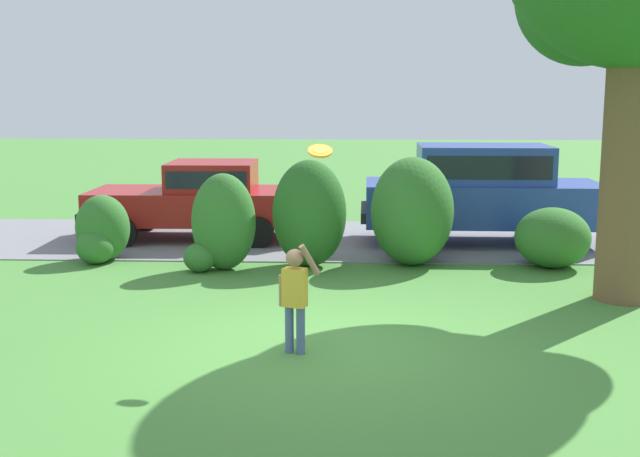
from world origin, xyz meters
name	(u,v)px	position (x,y,z in m)	size (l,w,h in m)	color
ground_plane	(331,345)	(0.00, 0.00, 0.00)	(80.00, 80.00, 0.00)	#478438
driveway_strip	(340,239)	(0.00, 6.73, 0.01)	(28.00, 4.40, 0.02)	slate
shrub_near_tree	(101,232)	(-4.14, 4.53, 0.52)	(0.94, 1.03, 1.16)	#33702B
shrub_centre_left	(222,225)	(-1.93, 3.95, 0.76)	(1.18, 0.90, 1.62)	#33702B
shrub_centre	(309,214)	(-0.49, 4.28, 0.91)	(1.25, 1.10, 1.82)	#286023
shrub_centre_right	(412,211)	(1.25, 4.49, 0.93)	(1.41, 1.54, 1.85)	#33702B
shrub_far_end	(554,239)	(3.64, 4.40, 0.48)	(1.26, 1.24, 1.02)	#33702B
parked_sedan	(202,197)	(-2.77, 6.73, 0.85)	(4.43, 2.16, 1.56)	maroon
parked_suv	(482,189)	(2.75, 6.49, 1.08)	(4.73, 2.15, 1.92)	#28429E
child_thrower	(295,292)	(-0.40, -0.30, 0.72)	(0.48, 0.24, 1.29)	#4C608C
frisbee	(320,151)	(-0.13, 0.02, 2.28)	(0.29, 0.27, 0.16)	orange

